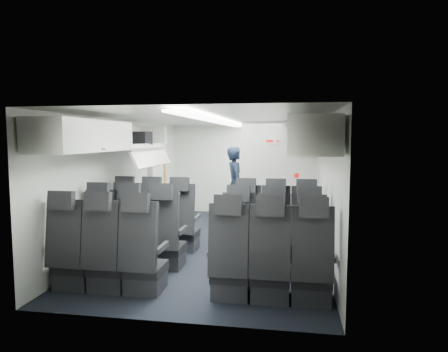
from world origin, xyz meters
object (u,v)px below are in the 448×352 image
(galley_unit, at_px, (280,176))
(carry_on_bag, at_px, (138,139))
(seat_row_front, at_px, (215,228))
(boarding_door, at_px, (158,179))
(seat_row_rear, at_px, (186,262))
(flight_attendant, at_px, (235,185))
(seat_row_mid, at_px, (203,242))

(galley_unit, distance_m, carry_on_bag, 3.80)
(carry_on_bag, bearing_deg, galley_unit, 55.42)
(seat_row_front, height_order, boarding_door, boarding_door)
(seat_row_front, relative_size, seat_row_rear, 1.00)
(seat_row_front, bearing_deg, seat_row_rear, -90.00)
(flight_attendant, bearing_deg, boarding_door, 79.52)
(seat_row_front, relative_size, carry_on_bag, 7.77)
(seat_row_front, height_order, seat_row_mid, same)
(seat_row_front, xyz_separation_m, seat_row_mid, (0.00, -0.90, 0.00))
(boarding_door, xyz_separation_m, carry_on_bag, (0.21, -1.67, 0.86))
(seat_row_rear, xyz_separation_m, flight_attendant, (0.03, 4.07, 0.43))
(seat_row_rear, distance_m, galley_unit, 5.17)
(seat_row_mid, xyz_separation_m, seat_row_rear, (0.00, -0.90, 0.00))
(galley_unit, height_order, flight_attendant, galley_unit)
(seat_row_mid, distance_m, carry_on_bag, 2.40)
(galley_unit, relative_size, boarding_door, 1.02)
(seat_row_rear, xyz_separation_m, carry_on_bag, (-1.43, 2.22, 1.41))
(seat_row_front, relative_size, galley_unit, 1.75)
(seat_row_mid, height_order, galley_unit, galley_unit)
(carry_on_bag, bearing_deg, flight_attendant, 57.28)
(seat_row_rear, xyz_separation_m, boarding_door, (-1.64, 3.89, 0.55))
(seat_row_mid, relative_size, carry_on_bag, 7.77)
(seat_row_front, xyz_separation_m, boarding_door, (-1.64, 2.09, 0.55))
(seat_row_front, relative_size, flight_attendant, 2.01)
(flight_attendant, distance_m, carry_on_bag, 2.56)
(seat_row_mid, bearing_deg, flight_attendant, 89.50)
(flight_attendant, height_order, carry_on_bag, carry_on_bag)
(galley_unit, bearing_deg, carry_on_bag, -129.97)
(galley_unit, distance_m, flight_attendant, 1.35)
(galley_unit, bearing_deg, seat_row_front, -106.28)
(seat_row_front, xyz_separation_m, seat_row_rear, (0.00, -1.80, 0.00))
(boarding_door, bearing_deg, seat_row_mid, -61.23)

